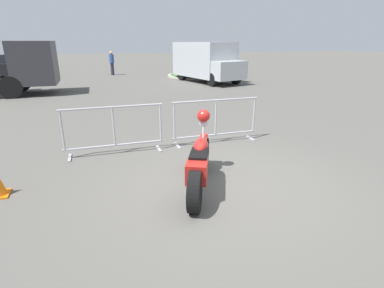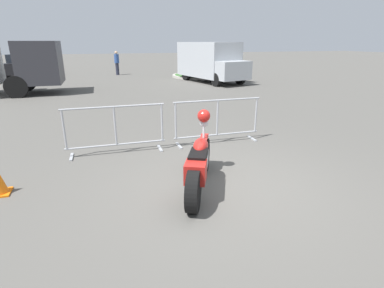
{
  "view_description": "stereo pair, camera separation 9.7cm",
  "coord_description": "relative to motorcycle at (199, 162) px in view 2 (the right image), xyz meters",
  "views": [
    {
      "loc": [
        -2.07,
        -4.25,
        2.37
      ],
      "look_at": [
        -0.44,
        0.46,
        0.65
      ],
      "focal_mm": 28.0,
      "sensor_mm": 36.0,
      "label": 1
    },
    {
      "loc": [
        -1.98,
        -4.29,
        2.37
      ],
      "look_at": [
        -0.44,
        0.46,
        0.65
      ],
      "focal_mm": 28.0,
      "sensor_mm": 36.0,
      "label": 2
    }
  ],
  "objects": [
    {
      "name": "motorcycle",
      "position": [
        0.0,
        0.0,
        0.0
      ],
      "size": [
        1.09,
        2.0,
        1.21
      ],
      "rotation": [
        0.0,
        0.0,
        1.12
      ],
      "color": "black",
      "rests_on": "ground"
    },
    {
      "name": "parked_car_black",
      "position": [
        -5.92,
        19.94,
        0.31
      ],
      "size": [
        2.4,
        4.7,
        1.53
      ],
      "rotation": [
        0.0,
        0.0,
        1.44
      ],
      "color": "black",
      "rests_on": "ground"
    },
    {
      "name": "crowd_barrier_far",
      "position": [
        1.2,
        2.12,
        0.09
      ],
      "size": [
        2.16,
        0.48,
        1.07
      ],
      "rotation": [
        0.0,
        0.0,
        -0.02
      ],
      "color": "#9EA0A5",
      "rests_on": "ground"
    },
    {
      "name": "planter_island",
      "position": [
        5.88,
        15.92,
        -0.13
      ],
      "size": [
        4.45,
        4.45,
        1.25
      ],
      "color": "#ADA89E",
      "rests_on": "ground"
    },
    {
      "name": "pedestrian",
      "position": [
        0.2,
        18.84,
        0.46
      ],
      "size": [
        0.45,
        0.45,
        1.69
      ],
      "rotation": [
        0.0,
        0.0,
        1.99
      ],
      "color": "#262838",
      "rests_on": "ground"
    },
    {
      "name": "crowd_barrier_near",
      "position": [
        -1.2,
        2.12,
        0.09
      ],
      "size": [
        2.16,
        0.48,
        1.07
      ],
      "rotation": [
        0.0,
        0.0,
        -0.02
      ],
      "color": "#9EA0A5",
      "rests_on": "ground"
    },
    {
      "name": "ground_plane",
      "position": [
        0.44,
        -0.06,
        -0.46
      ],
      "size": [
        120.0,
        120.0,
        0.0
      ],
      "primitive_type": "plane",
      "color": "#54514C"
    },
    {
      "name": "delivery_van",
      "position": [
        5.26,
        13.08,
        0.78
      ],
      "size": [
        3.06,
        5.32,
        2.31
      ],
      "rotation": [
        0.0,
        0.0,
        -1.34
      ],
      "color": "#B2B7BC",
      "rests_on": "ground"
    }
  ]
}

